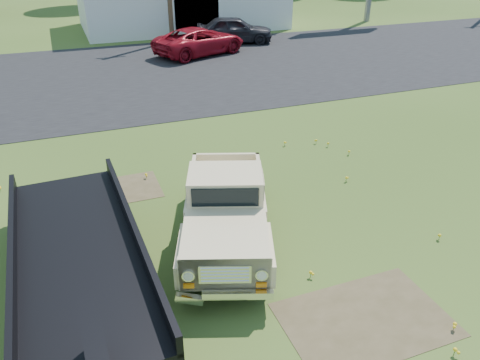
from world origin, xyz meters
name	(u,v)px	position (x,y,z in m)	size (l,w,h in m)	color
ground	(232,246)	(0.00, 0.00, 0.00)	(140.00, 140.00, 0.00)	#334E19
asphalt_lot	(127,75)	(0.00, 15.00, 0.00)	(90.00, 14.00, 0.02)	black
dirt_patch_a	(365,320)	(1.50, -3.00, 0.00)	(3.00, 2.00, 0.01)	#4C4228
dirt_patch_b	(119,190)	(-2.00, 3.50, 0.00)	(2.20, 1.60, 0.01)	#4C4228
vintage_pickup_truck	(226,208)	(-0.05, 0.23, 0.88)	(1.89, 4.86, 1.76)	beige
flatbed_trailer	(77,247)	(-3.20, -0.20, 0.95)	(2.32, 6.96, 1.90)	black
red_pickup	(200,41)	(4.63, 17.89, 0.75)	(2.48, 5.37, 1.49)	maroon
dark_sedan	(234,30)	(7.56, 20.16, 0.80)	(1.89, 4.70, 1.60)	black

